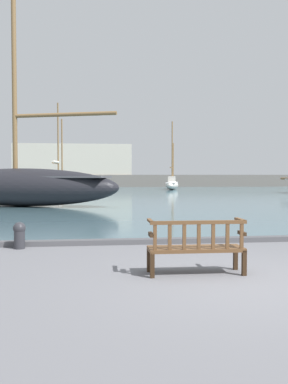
% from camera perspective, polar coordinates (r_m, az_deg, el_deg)
% --- Properties ---
extents(ground_plane, '(160.00, 160.00, 0.00)m').
position_cam_1_polar(ground_plane, '(6.94, 12.93, -11.62)').
color(ground_plane, slate).
extents(harbor_water, '(100.00, 80.00, 0.08)m').
position_cam_1_polar(harbor_water, '(50.41, -4.46, 0.46)').
color(harbor_water, '#476670').
rests_on(harbor_water, ground).
extents(quay_edge_kerb, '(40.00, 0.30, 0.12)m').
position_cam_1_polar(quay_edge_kerb, '(10.56, 5.72, -6.44)').
color(quay_edge_kerb, '#4C4C50').
rests_on(quay_edge_kerb, ground).
extents(park_bench, '(1.61, 0.55, 0.92)m').
position_cam_1_polar(park_bench, '(7.26, 6.97, -7.18)').
color(park_bench, '#322113').
rests_on(park_bench, ground).
extents(sailboat_mid_port, '(2.08, 5.85, 7.82)m').
position_cam_1_polar(sailboat_mid_port, '(37.87, -11.39, 0.85)').
color(sailboat_mid_port, silver).
rests_on(sailboat_mid_port, harbor_water).
extents(sailboat_nearest_port, '(2.70, 5.67, 7.32)m').
position_cam_1_polar(sailboat_nearest_port, '(46.17, 3.75, 1.10)').
color(sailboat_nearest_port, silver).
rests_on(sailboat_nearest_port, harbor_water).
extents(sailboat_far_starboard, '(11.46, 5.63, 13.02)m').
position_cam_1_polar(sailboat_far_starboard, '(22.41, -16.18, 0.89)').
color(sailboat_far_starboard, black).
rests_on(sailboat_far_starboard, harbor_water).
extents(mooring_bollard, '(0.28, 0.28, 0.60)m').
position_cam_1_polar(mooring_bollard, '(10.05, -16.27, -5.39)').
color(mooring_bollard, '#2D2D33').
rests_on(mooring_bollard, ground).
extents(far_breakwater, '(53.57, 2.40, 5.62)m').
position_cam_1_polar(far_breakwater, '(55.89, -6.42, 2.48)').
color(far_breakwater, '#66605B').
rests_on(far_breakwater, ground).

